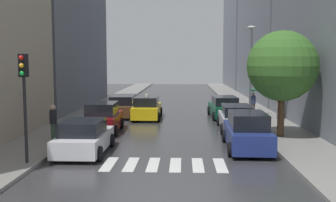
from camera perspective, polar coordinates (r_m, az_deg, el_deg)
name	(u,v)px	position (r m, az deg, el deg)	size (l,w,h in m)	color
ground_plane	(175,107)	(36.07, 1.05, -0.84)	(28.00, 72.00, 0.04)	#333336
sidewalk_left	(106,105)	(36.77, -9.13, -0.64)	(3.00, 72.00, 0.15)	gray
sidewalk_right	(245,106)	(36.50, 11.31, -0.72)	(3.00, 72.00, 0.15)	gray
crosswalk_stripes	(164,165)	(15.87, -0.54, -9.33)	(4.95, 2.20, 0.01)	silver
building_left_mid	(55,43)	(37.22, -16.31, 8.11)	(6.00, 17.85, 11.60)	slate
building_right_mid	(278,17)	(44.76, 15.83, 11.79)	(6.00, 19.90, 17.97)	slate
building_right_far	(248,28)	(64.19, 11.64, 10.49)	(6.00, 17.45, 19.05)	slate
parked_car_left_nearest	(84,138)	(17.98, -12.23, -5.29)	(2.16, 4.21, 1.55)	silver
parked_car_left_second	(103,118)	(23.14, -9.56, -2.54)	(2.14, 4.16, 1.78)	maroon
parked_car_left_third	(123,107)	(29.58, -6.62, -0.83)	(2.21, 4.69, 1.61)	brown
parked_car_right_nearest	(247,132)	(18.77, 11.56, -4.50)	(2.15, 4.74, 1.78)	navy
parked_car_right_second	(236,118)	(23.97, 9.97, -2.49)	(2.16, 4.80, 1.54)	#B2B7BF
parked_car_right_third	(224,108)	(29.15, 8.26, -0.95)	(2.26, 4.86, 1.59)	#0C4C2D
taxi_midroad	(147,108)	(28.39, -3.12, -1.05)	(2.07, 4.61, 1.81)	yellow
pedestrian_foreground	(279,100)	(28.10, 15.97, 0.13)	(0.95, 0.95, 1.86)	gray
pedestrian_near_tree	(253,96)	(30.30, 12.43, 0.76)	(1.04, 1.04, 1.91)	brown
pedestrian_by_kerb	(53,122)	(20.46, -16.50, -2.95)	(0.36, 0.36, 1.84)	#38513D
street_tree_right	(282,66)	(21.49, 16.44, 4.93)	(3.74, 3.74, 5.65)	#513823
traffic_light_left_corner	(24,84)	(16.10, -20.42, 2.37)	(0.30, 0.42, 4.30)	black
lamp_post_right	(251,65)	(28.32, 12.07, 5.24)	(0.60, 0.28, 6.52)	#595B60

